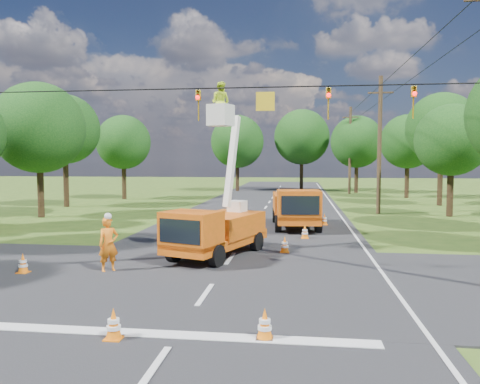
# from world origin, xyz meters

# --- Properties ---
(ground) EXTENTS (140.00, 140.00, 0.00)m
(ground) POSITION_xyz_m (0.00, 20.00, 0.00)
(ground) COLOR #315118
(ground) RESTS_ON ground
(road_main) EXTENTS (12.00, 100.00, 0.06)m
(road_main) POSITION_xyz_m (0.00, 20.00, 0.00)
(road_main) COLOR black
(road_main) RESTS_ON ground
(road_cross) EXTENTS (56.00, 10.00, 0.07)m
(road_cross) POSITION_xyz_m (0.00, 2.00, 0.00)
(road_cross) COLOR black
(road_cross) RESTS_ON ground
(stop_bar) EXTENTS (9.00, 0.45, 0.02)m
(stop_bar) POSITION_xyz_m (0.00, -3.20, 0.00)
(stop_bar) COLOR silver
(stop_bar) RESTS_ON ground
(edge_line) EXTENTS (0.12, 90.00, 0.02)m
(edge_line) POSITION_xyz_m (5.60, 20.00, 0.00)
(edge_line) COLOR silver
(edge_line) RESTS_ON ground
(bucket_truck) EXTENTS (3.75, 5.82, 7.14)m
(bucket_truck) POSITION_xyz_m (-0.65, 5.43, 1.53)
(bucket_truck) COLOR #E0570F
(bucket_truck) RESTS_ON ground
(second_truck) EXTENTS (2.94, 6.42, 2.33)m
(second_truck) POSITION_xyz_m (2.52, 13.96, 1.21)
(second_truck) COLOR #E0570F
(second_truck) RESTS_ON ground
(ground_worker) EXTENTS (0.85, 0.82, 1.96)m
(ground_worker) POSITION_xyz_m (-3.98, 2.46, 0.98)
(ground_worker) COLOR orange
(ground_worker) RESTS_ON ground
(distant_car) EXTENTS (2.90, 4.17, 1.32)m
(distant_car) POSITION_xyz_m (2.48, 26.33, 0.66)
(distant_car) COLOR black
(distant_car) RESTS_ON ground
(traffic_cone_0) EXTENTS (0.38, 0.38, 0.71)m
(traffic_cone_0) POSITION_xyz_m (-1.33, -3.56, 0.36)
(traffic_cone_0) COLOR orange
(traffic_cone_0) RESTS_ON ground
(traffic_cone_1) EXTENTS (0.38, 0.38, 0.71)m
(traffic_cone_1) POSITION_xyz_m (1.98, -3.15, 0.36)
(traffic_cone_1) COLOR orange
(traffic_cone_1) RESTS_ON ground
(traffic_cone_2) EXTENTS (0.38, 0.38, 0.71)m
(traffic_cone_2) POSITION_xyz_m (2.12, 6.55, 0.36)
(traffic_cone_2) COLOR orange
(traffic_cone_2) RESTS_ON ground
(traffic_cone_3) EXTENTS (0.38, 0.38, 0.71)m
(traffic_cone_3) POSITION_xyz_m (3.02, 10.26, 0.36)
(traffic_cone_3) COLOR orange
(traffic_cone_3) RESTS_ON ground
(traffic_cone_4) EXTENTS (0.38, 0.38, 0.71)m
(traffic_cone_4) POSITION_xyz_m (-6.84, 1.81, 0.36)
(traffic_cone_4) COLOR orange
(traffic_cone_4) RESTS_ON ground
(traffic_cone_7) EXTENTS (0.38, 0.38, 0.71)m
(traffic_cone_7) POSITION_xyz_m (4.25, 15.32, 0.36)
(traffic_cone_7) COLOR orange
(traffic_cone_7) RESTS_ON ground
(pole_right_mid) EXTENTS (1.80, 0.30, 10.00)m
(pole_right_mid) POSITION_xyz_m (8.50, 22.00, 5.11)
(pole_right_mid) COLOR #4C3823
(pole_right_mid) RESTS_ON ground
(pole_right_far) EXTENTS (1.80, 0.30, 10.00)m
(pole_right_far) POSITION_xyz_m (8.50, 42.00, 5.11)
(pole_right_far) COLOR #4C3823
(pole_right_far) RESTS_ON ground
(signal_span) EXTENTS (18.00, 0.29, 1.07)m
(signal_span) POSITION_xyz_m (2.23, 1.99, 5.88)
(signal_span) COLOR black
(signal_span) RESTS_ON ground
(tree_left_d) EXTENTS (6.20, 6.20, 9.24)m
(tree_left_d) POSITION_xyz_m (-15.00, 17.00, 6.12)
(tree_left_d) COLOR #382616
(tree_left_d) RESTS_ON ground
(tree_left_e) EXTENTS (5.80, 5.80, 9.41)m
(tree_left_e) POSITION_xyz_m (-16.80, 24.00, 6.49)
(tree_left_e) COLOR #382616
(tree_left_e) RESTS_ON ground
(tree_left_f) EXTENTS (5.40, 5.40, 8.40)m
(tree_left_f) POSITION_xyz_m (-14.80, 32.00, 5.69)
(tree_left_f) COLOR #382616
(tree_left_f) RESTS_ON ground
(tree_right_c) EXTENTS (5.00, 5.00, 7.83)m
(tree_right_c) POSITION_xyz_m (13.20, 21.00, 5.31)
(tree_right_c) COLOR #382616
(tree_right_c) RESTS_ON ground
(tree_right_d) EXTENTS (6.00, 6.00, 9.70)m
(tree_right_d) POSITION_xyz_m (14.80, 29.00, 6.68)
(tree_right_d) COLOR #382616
(tree_right_d) RESTS_ON ground
(tree_right_e) EXTENTS (5.60, 5.60, 8.63)m
(tree_right_e) POSITION_xyz_m (13.80, 37.00, 5.81)
(tree_right_e) COLOR #382616
(tree_right_e) RESTS_ON ground
(tree_far_a) EXTENTS (6.60, 6.60, 9.50)m
(tree_far_a) POSITION_xyz_m (-5.00, 45.00, 6.19)
(tree_far_a) COLOR #382616
(tree_far_a) RESTS_ON ground
(tree_far_b) EXTENTS (7.00, 7.00, 10.32)m
(tree_far_b) POSITION_xyz_m (3.00, 47.00, 6.81)
(tree_far_b) COLOR #382616
(tree_far_b) RESTS_ON ground
(tree_far_c) EXTENTS (6.20, 6.20, 9.18)m
(tree_far_c) POSITION_xyz_m (9.50, 44.00, 6.06)
(tree_far_c) COLOR #382616
(tree_far_c) RESTS_ON ground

